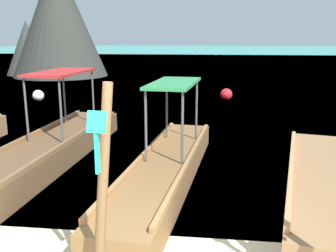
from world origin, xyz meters
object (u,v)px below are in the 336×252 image
Objects in this scene: mooring_buoy_near at (226,94)px; mooring_buoy_far at (38,96)px; longtail_boat_turquoise_ribbon at (166,168)px; karst_rock at (55,20)px; longtail_boat_red_ribbon at (325,186)px; longtail_boat_blue_ribbon at (50,149)px.

mooring_buoy_near is 1.08× the size of mooring_buoy_far.
mooring_buoy_near is at bearing 81.56° from longtail_boat_turquoise_ribbon.
karst_rock is at bearing 117.61° from longtail_boat_turquoise_ribbon.
longtail_boat_red_ribbon reaches higher than mooring_buoy_near.
longtail_boat_blue_ribbon is 12.72× the size of mooring_buoy_near.
karst_rock is at bearing 140.82° from mooring_buoy_near.
mooring_buoy_far is at bearing 116.77° from longtail_boat_blue_ribbon.
longtail_boat_red_ribbon is at bearing -82.68° from mooring_buoy_near.
karst_rock reaches higher than longtail_boat_turquoise_ribbon.
karst_rock is (-7.92, 19.67, 3.78)m from longtail_boat_blue_ribbon.
longtail_boat_blue_ribbon is 21.54m from karst_rock.
longtail_boat_blue_ribbon is 9.34m from mooring_buoy_far.
longtail_boat_turquoise_ribbon is 3.03m from longtail_boat_red_ribbon.
longtail_boat_turquoise_ribbon is 23.61m from karst_rock.
longtail_boat_turquoise_ribbon is 11.71m from mooring_buoy_far.
karst_rock is (-13.79, 21.13, 3.84)m from longtail_boat_red_ribbon.
longtail_boat_blue_ribbon is 0.82× the size of karst_rock.
longtail_boat_blue_ribbon is 1.06× the size of longtail_boat_turquoise_ribbon.
longtail_boat_turquoise_ribbon reaches higher than mooring_buoy_far.
mooring_buoy_far is at bearing 135.79° from longtail_boat_red_ribbon.
mooring_buoy_far is (3.71, -11.33, -3.86)m from karst_rock.
longtail_boat_turquoise_ribbon is 12.02× the size of mooring_buoy_near.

